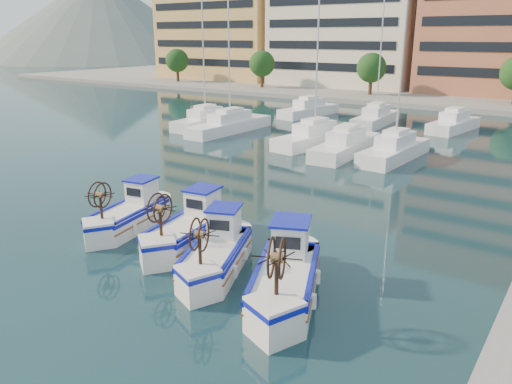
% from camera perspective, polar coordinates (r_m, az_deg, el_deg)
% --- Properties ---
extents(ground, '(300.00, 300.00, 0.00)m').
position_cam_1_polar(ground, '(19.91, -9.81, -7.66)').
color(ground, '#1B4148').
rests_on(ground, ground).
extents(hill_west, '(180.00, 180.00, 60.00)m').
position_cam_1_polar(hill_west, '(196.19, -16.95, 14.27)').
color(hill_west, slate).
rests_on(hill_west, ground).
extents(yacht_marina, '(39.45, 23.14, 11.50)m').
position_cam_1_polar(yacht_marina, '(44.14, 12.94, 6.78)').
color(yacht_marina, white).
rests_on(yacht_marina, ground).
extents(fishing_boat_a, '(2.50, 4.39, 2.66)m').
position_cam_1_polar(fishing_boat_a, '(23.20, -14.21, -2.31)').
color(fishing_boat_a, white).
rests_on(fishing_boat_a, ground).
extents(fishing_boat_b, '(2.45, 4.60, 2.80)m').
position_cam_1_polar(fishing_boat_b, '(20.86, -7.56, -4.06)').
color(fishing_boat_b, white).
rests_on(fishing_boat_b, ground).
extents(fishing_boat_c, '(3.21, 4.51, 2.72)m').
position_cam_1_polar(fishing_boat_c, '(18.61, -4.48, -6.76)').
color(fishing_boat_c, white).
rests_on(fishing_boat_c, ground).
extents(fishing_boat_d, '(3.59, 4.93, 2.97)m').
position_cam_1_polar(fishing_boat_d, '(16.72, 3.42, -9.42)').
color(fishing_boat_d, white).
rests_on(fishing_boat_d, ground).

